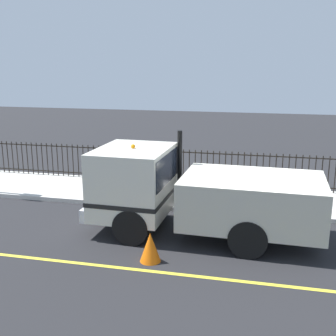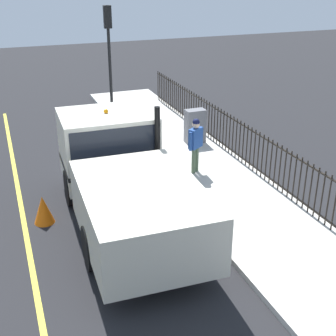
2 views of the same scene
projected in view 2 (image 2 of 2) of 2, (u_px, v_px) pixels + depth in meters
name	position (u px, v px, depth m)	size (l,w,h in m)	color
ground_plane	(148.00, 260.00, 10.05)	(60.30, 60.30, 0.00)	#232326
sidewalk_slab	(271.00, 230.00, 11.02)	(2.94, 27.41, 0.14)	beige
lane_marking	(35.00, 284.00, 9.27)	(0.12, 24.67, 0.01)	yellow
work_truck	(121.00, 172.00, 11.15)	(2.62, 6.32, 2.70)	silver
worker_standing	(196.00, 140.00, 13.53)	(0.54, 0.44, 1.68)	#264C99
iron_fence	(319.00, 194.00, 11.13)	(0.04, 23.33, 1.33)	black
traffic_light_near	(109.00, 39.00, 18.13)	(0.31, 0.23, 4.31)	black
utility_cabinet	(195.00, 126.00, 16.05)	(0.69, 0.40, 1.18)	slate
traffic_cone	(43.00, 210.00, 11.35)	(0.50, 0.50, 0.72)	orange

